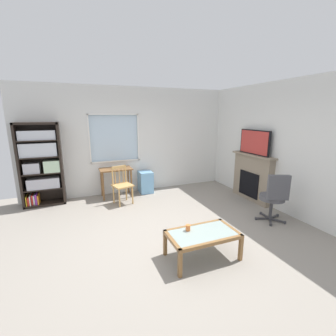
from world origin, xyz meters
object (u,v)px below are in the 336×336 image
fireplace (252,177)px  coffee_table (203,236)px  tv (254,142)px  sippy_cup (188,228)px  plastic_drawer_unit (146,182)px  office_chair (274,195)px  bookshelf (41,163)px  desk_under_window (116,174)px  wooden_chair (122,185)px

fireplace → coffee_table: fireplace is taller
fireplace → tv: (-0.02, 0.00, 0.87)m
sippy_cup → plastic_drawer_unit: bearing=85.4°
fireplace → office_chair: (-0.49, -1.17, -0.02)m
tv → office_chair: (-0.47, -1.17, -0.89)m
bookshelf → tv: 5.03m
desk_under_window → tv: size_ratio=0.86×
plastic_drawer_unit → tv: bearing=-33.5°
tv → sippy_cup: size_ratio=10.44×
fireplace → sippy_cup: 2.98m
coffee_table → sippy_cup: sippy_cup is taller
fireplace → office_chair: size_ratio=1.28×
plastic_drawer_unit → sippy_cup: plastic_drawer_unit is taller
fireplace → coffee_table: size_ratio=1.25×
wooden_chair → tv: size_ratio=0.96×
desk_under_window → wooden_chair: size_ratio=0.89×
wooden_chair → office_chair: (2.57, -2.12, 0.09)m
desk_under_window → wooden_chair: 0.54m
wooden_chair → tv: bearing=-17.3°
sippy_cup → wooden_chair: bearing=101.5°
plastic_drawer_unit → tv: (2.29, -1.51, 1.15)m
wooden_chair → fireplace: fireplace is taller
wooden_chair → plastic_drawer_unit: 0.95m
bookshelf → wooden_chair: size_ratio=2.14×
wooden_chair → office_chair: 3.33m
bookshelf → office_chair: 5.10m
office_chair → tv: bearing=68.1°
desk_under_window → office_chair: (2.61, -2.63, -0.06)m
tv → desk_under_window: bearing=154.6°
plastic_drawer_unit → tv: size_ratio=0.62×
bookshelf → coffee_table: size_ratio=1.88×
desk_under_window → plastic_drawer_unit: size_ratio=1.38×
fireplace → plastic_drawer_unit: bearing=146.7°
desk_under_window → office_chair: bearing=-45.2°
plastic_drawer_unit → fireplace: (2.31, -1.51, 0.29)m
bookshelf → wooden_chair: bookshelf is taller
plastic_drawer_unit → office_chair: bearing=-55.9°
plastic_drawer_unit → coffee_table: (-0.07, -3.19, 0.06)m
coffee_table → sippy_cup: 0.24m
plastic_drawer_unit → coffee_table: bearing=-91.3°
desk_under_window → office_chair: 3.71m
office_chair → sippy_cup: size_ratio=11.11×
tv → fireplace: bearing=-0.0°
wooden_chair → office_chair: size_ratio=0.90×
bookshelf → fireplace: (4.77, -1.57, -0.43)m
desk_under_window → wooden_chair: (0.05, -0.52, -0.15)m
fireplace → office_chair: fireplace is taller
tv → bookshelf: bearing=161.7°
bookshelf → coffee_table: 4.09m
wooden_chair → coffee_table: (0.68, -2.62, -0.12)m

